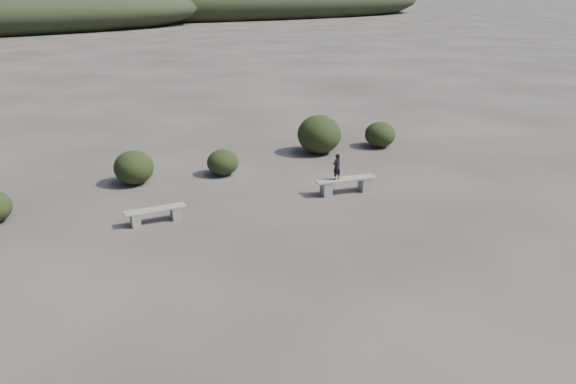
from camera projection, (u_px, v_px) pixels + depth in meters
ground at (355, 292)px, 12.02m from camera, size 1200.00×1200.00×0.00m
bench_left at (156, 214)px, 15.45m from camera, size 1.69×0.42×0.42m
bench_right at (346, 184)px, 17.64m from camera, size 2.03×0.74×0.50m
seated_person at (337, 167)px, 17.33m from camera, size 0.33×0.25×0.83m
shrub_b at (134, 168)px, 18.42m from camera, size 1.30×1.30×1.12m
shrub_c at (223, 162)px, 19.35m from camera, size 1.10×1.10×0.88m
shrub_d at (319, 134)px, 21.78m from camera, size 1.71×1.71×1.49m
shrub_e at (380, 135)px, 22.69m from camera, size 1.23×1.23×1.03m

